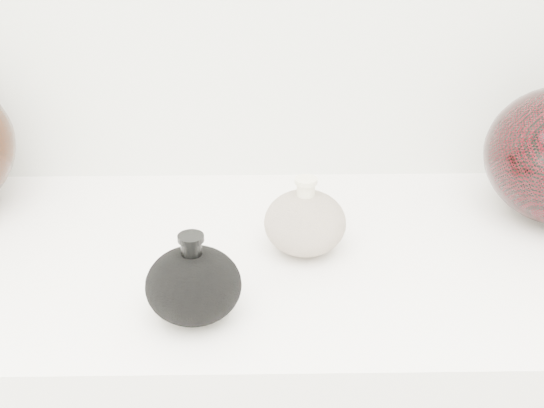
{
  "coord_description": "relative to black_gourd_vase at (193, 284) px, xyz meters",
  "views": [
    {
      "loc": [
        -0.01,
        0.06,
        1.44
      ],
      "look_at": [
        0.0,
        0.92,
        0.99
      ],
      "focal_mm": 50.0,
      "sensor_mm": 36.0,
      "label": 1
    }
  ],
  "objects": [
    {
      "name": "black_gourd_vase",
      "position": [
        0.0,
        0.0,
        0.0
      ],
      "size": [
        0.13,
        0.13,
        0.11
      ],
      "color": "black",
      "rests_on": "display_counter"
    },
    {
      "name": "room",
      "position": [
        0.09,
        -0.53,
        0.35
      ],
      "size": [
        3.04,
        2.42,
        2.64
      ],
      "color": "#5D5D5D",
      "rests_on": "ground"
    },
    {
      "name": "cream_gourd_vase",
      "position": [
        0.14,
        0.15,
        -0.0
      ],
      "size": [
        0.13,
        0.13,
        0.11
      ],
      "color": "beige",
      "rests_on": "display_counter"
    }
  ]
}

